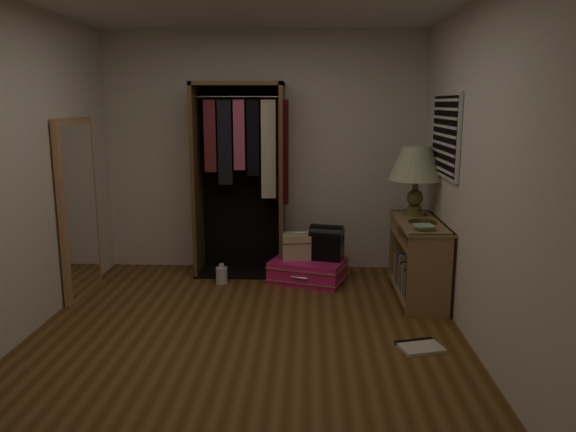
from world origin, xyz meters
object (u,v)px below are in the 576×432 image
object	(u,v)px
console_bookshelf	(418,257)
train_case	(300,246)
open_wardrobe	(243,162)
white_jug	(222,275)
floor_mirror	(79,208)
black_bag	(327,242)
pink_suitcase	(308,270)
table_lamp	(416,165)

from	to	relation	value
console_bookshelf	train_case	size ratio (longest dim) A/B	2.65
open_wardrobe	white_jug	distance (m)	1.21
floor_mirror	black_bag	world-z (taller)	floor_mirror
open_wardrobe	floor_mirror	distance (m)	1.72
floor_mirror	pink_suitcase	world-z (taller)	floor_mirror
console_bookshelf	pink_suitcase	xyz separation A→B (m)	(-1.05, 0.44, -0.28)
black_bag	white_jug	world-z (taller)	black_bag
open_wardrobe	table_lamp	xyz separation A→B (m)	(1.75, -0.45, 0.03)
train_case	black_bag	distance (m)	0.29
pink_suitcase	black_bag	size ratio (longest dim) A/B	2.32
floor_mirror	black_bag	bearing A→B (deg)	11.99
floor_mirror	table_lamp	distance (m)	3.28
console_bookshelf	black_bag	distance (m)	0.98
open_wardrobe	pink_suitcase	xyz separation A→B (m)	(0.70, -0.30, -1.10)
console_bookshelf	white_jug	size ratio (longest dim) A/B	5.32
floor_mirror	pink_suitcase	xyz separation A→B (m)	(2.19, 0.47, -0.73)
black_bag	white_jug	bearing A→B (deg)	-158.43
console_bookshelf	table_lamp	xyz separation A→B (m)	(0.00, 0.29, 0.85)
black_bag	pink_suitcase	bearing A→B (deg)	-154.73
console_bookshelf	floor_mirror	distance (m)	3.27
black_bag	console_bookshelf	bearing A→B (deg)	-15.52
floor_mirror	table_lamp	size ratio (longest dim) A/B	2.53
console_bookshelf	floor_mirror	world-z (taller)	floor_mirror
black_bag	floor_mirror	bearing A→B (deg)	-154.32
console_bookshelf	floor_mirror	size ratio (longest dim) A/B	0.66
train_case	black_bag	bearing A→B (deg)	-16.73
console_bookshelf	floor_mirror	bearing A→B (deg)	-179.50
train_case	console_bookshelf	bearing A→B (deg)	-33.16
console_bookshelf	train_case	distance (m)	1.25
pink_suitcase	white_jug	world-z (taller)	pink_suitcase
pink_suitcase	black_bag	world-z (taller)	black_bag
white_jug	train_case	bearing A→B (deg)	13.29
floor_mirror	train_case	bearing A→B (deg)	14.55
open_wardrobe	white_jug	xyz separation A→B (m)	(-0.19, -0.41, -1.13)
train_case	table_lamp	world-z (taller)	table_lamp
white_jug	table_lamp	bearing A→B (deg)	-1.01
console_bookshelf	pink_suitcase	world-z (taller)	console_bookshelf
floor_mirror	pink_suitcase	size ratio (longest dim) A/B	1.92
console_bookshelf	open_wardrobe	world-z (taller)	open_wardrobe
table_lamp	white_jug	distance (m)	2.26
train_case	floor_mirror	bearing A→B (deg)	-174.08
console_bookshelf	pink_suitcase	size ratio (longest dim) A/B	1.27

